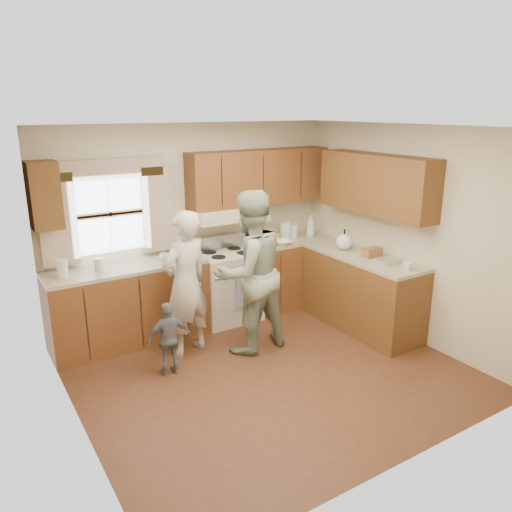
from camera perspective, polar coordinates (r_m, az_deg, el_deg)
room at (r=4.92m, az=1.49°, el=-0.20°), size 3.80×3.80×3.80m
kitchen_fixtures at (r=6.22m, az=0.72°, el=-0.51°), size 3.80×2.25×2.15m
stove at (r=6.48m, az=-3.36°, el=-3.30°), size 0.76×0.67×1.07m
woman_left at (r=5.52m, az=-8.03°, el=-3.16°), size 0.68×0.54×1.64m
woman_right at (r=5.52m, az=-0.78°, el=-1.90°), size 0.95×0.77×1.84m
child at (r=5.26m, az=-9.88°, el=-9.30°), size 0.48×0.23×0.79m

